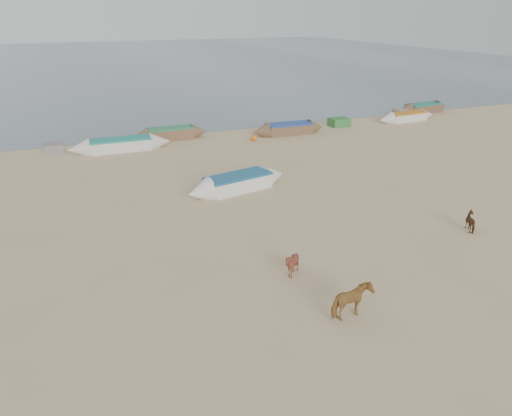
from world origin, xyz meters
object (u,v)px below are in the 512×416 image
(calf_right, at_px, (473,222))
(cow_adult, at_px, (351,302))
(calf_front, at_px, (292,264))
(near_canoe, at_px, (238,182))

(calf_right, bearing_deg, cow_adult, 111.72)
(calf_front, relative_size, near_canoe, 0.16)
(calf_front, distance_m, calf_right, 8.81)
(cow_adult, bearing_deg, near_canoe, -14.75)
(calf_right, xyz_separation_m, near_canoe, (-7.29, 8.63, 0.02))
(calf_right, bearing_deg, near_canoe, 39.32)
(calf_right, height_order, near_canoe, near_canoe)
(cow_adult, bearing_deg, calf_right, -77.37)
(cow_adult, distance_m, calf_right, 9.00)
(cow_adult, relative_size, near_canoe, 0.23)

